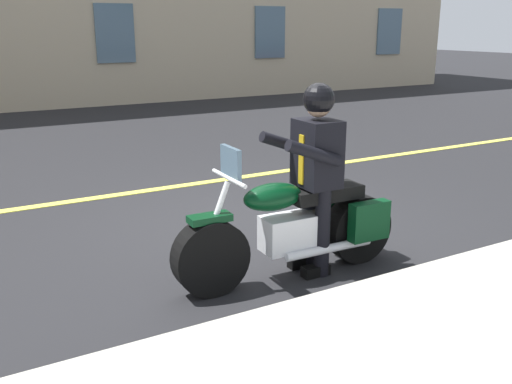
% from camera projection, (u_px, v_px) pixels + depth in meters
% --- Properties ---
extents(ground_plane, '(80.00, 80.00, 0.00)m').
position_uv_depth(ground_plane, '(253.00, 226.00, 6.59)').
color(ground_plane, black).
extents(lane_center_stripe, '(60.00, 0.16, 0.01)m').
position_uv_depth(lane_center_stripe, '(185.00, 185.00, 8.26)').
color(lane_center_stripe, '#E5DB4C').
rests_on(lane_center_stripe, ground_plane).
extents(motorcycle_main, '(2.21, 0.62, 1.26)m').
position_uv_depth(motorcycle_main, '(296.00, 228.00, 5.20)').
color(motorcycle_main, black).
rests_on(motorcycle_main, ground_plane).
extents(rider_main, '(0.63, 0.56, 1.74)m').
position_uv_depth(rider_main, '(315.00, 163.00, 5.12)').
color(rider_main, black).
rests_on(rider_main, ground_plane).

